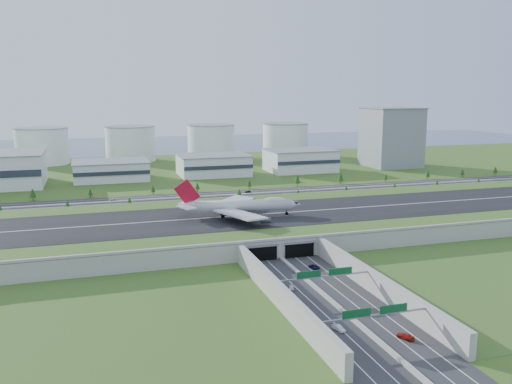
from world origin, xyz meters
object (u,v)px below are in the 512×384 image
object	(u,v)px
car_1	(339,328)
boeing_747	(239,206)
fuel_tank_a	(42,146)
car_5	(248,192)
office_tower	(391,137)
car_3	(405,336)
car_6	(427,186)
car_2	(314,266)
car_7	(113,199)
car_0	(291,288)

from	to	relation	value
car_1	boeing_747	bearing A→B (deg)	76.18
fuel_tank_a	car_5	xyz separation A→B (m)	(150.03, -208.56, -16.66)
office_tower	car_1	world-z (taller)	office_tower
car_5	car_3	bearing A→B (deg)	10.45
office_tower	car_5	world-z (taller)	office_tower
car_1	car_5	size ratio (longest dim) A/B	1.10
boeing_747	car_6	distance (m)	191.42
office_tower	car_2	bearing A→B (deg)	-126.25
car_3	car_2	bearing A→B (deg)	-113.69
fuel_tank_a	car_3	distance (m)	461.60
car_2	boeing_747	bearing A→B (deg)	-92.53
boeing_747	car_3	distance (m)	133.69
car_1	car_7	world-z (taller)	car_1
car_1	office_tower	bearing A→B (deg)	44.35
office_tower	boeing_747	bearing A→B (deg)	-136.29
fuel_tank_a	car_1	xyz separation A→B (m)	(112.48, -432.24, -16.59)
car_1	car_3	bearing A→B (deg)	-46.30
car_2	car_7	xyz separation A→B (m)	(-71.61, 168.01, -0.03)
car_0	office_tower	bearing A→B (deg)	74.35
office_tower	car_5	size ratio (longest dim) A/B	12.51
car_0	car_1	bearing A→B (deg)	-66.77
car_2	car_6	distance (m)	218.49
car_6	office_tower	bearing A→B (deg)	-1.15
fuel_tank_a	car_0	bearing A→B (deg)	-74.34
fuel_tank_a	boeing_747	size ratio (longest dim) A/B	0.77
office_tower	car_1	xyz separation A→B (m)	(-207.52, -317.24, -26.59)
car_1	car_3	distance (m)	19.37
fuel_tank_a	car_2	size ratio (longest dim) A/B	9.36
fuel_tank_a	car_0	world-z (taller)	fuel_tank_a
office_tower	car_5	xyz separation A→B (m)	(-169.97, -93.56, -26.66)
car_1	car_6	world-z (taller)	car_1
car_2	car_0	bearing A→B (deg)	35.20
boeing_747	car_5	world-z (taller)	boeing_747
car_0	car_7	world-z (taller)	car_0
office_tower	car_7	size ratio (longest dim) A/B	11.18
car_0	boeing_747	bearing A→B (deg)	108.08
car_6	car_7	distance (m)	229.68
fuel_tank_a	car_3	size ratio (longest dim) A/B	9.00
boeing_747	car_7	bearing A→B (deg)	129.53
car_3	car_0	bearing A→B (deg)	-93.22
car_1	car_3	world-z (taller)	car_3
boeing_747	car_1	size ratio (longest dim) A/B	13.40
car_1	car_7	xyz separation A→B (m)	(-55.60, 224.04, -0.08)
fuel_tank_a	boeing_747	bearing A→B (deg)	-69.62
car_1	car_6	bearing A→B (deg)	37.64
office_tower	car_2	distance (m)	324.99
office_tower	car_0	xyz separation A→B (m)	(-208.94, -281.28, -26.55)
office_tower	car_3	bearing A→B (deg)	-120.27
car_7	fuel_tank_a	bearing A→B (deg)	-151.18
car_2	car_6	size ratio (longest dim) A/B	1.12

